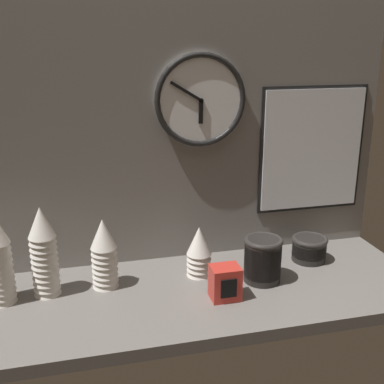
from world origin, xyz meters
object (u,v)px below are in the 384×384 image
object	(u,v)px
bowl_stack_far_right	(309,248)
bowl_stack_right	(263,259)
cup_stack_center_left	(104,253)
napkin_dispenser	(225,283)
cup_stack_center_right	(199,251)
cup_stack_left	(44,252)
menu_board	(312,150)
wall_clock	(201,100)

from	to	relation	value
bowl_stack_far_right	bowl_stack_right	xyz separation A→B (cm)	(-22.54, -10.52, 3.16)
cup_stack_center_left	napkin_dispenser	xyz separation A→B (cm)	(35.87, -16.76, -6.41)
cup_stack_center_right	cup_stack_center_left	world-z (taller)	cup_stack_center_left
cup_stack_left	menu_board	bearing A→B (deg)	9.51
cup_stack_center_right	menu_board	distance (cm)	58.12
bowl_stack_right	menu_board	size ratio (longest dim) A/B	0.32
bowl_stack_right	wall_clock	size ratio (longest dim) A/B	0.48
wall_clock	menu_board	xyz separation A→B (cm)	(43.59, 0.89, -19.77)
cup_stack_center_left	bowl_stack_far_right	distance (cm)	74.47
cup_stack_center_right	bowl_stack_right	bearing A→B (deg)	-24.36
cup_stack_center_right	menu_board	world-z (taller)	menu_board
wall_clock	cup_stack_left	bearing A→B (deg)	-164.07
cup_stack_center_left	menu_board	size ratio (longest dim) A/B	0.50
cup_stack_left	wall_clock	bearing A→B (deg)	15.93
bowl_stack_right	napkin_dispenser	size ratio (longest dim) A/B	1.41
cup_stack_center_right	cup_stack_left	world-z (taller)	cup_stack_left
menu_board	napkin_dispenser	xyz separation A→B (cm)	(-43.70, -32.64, -32.85)
wall_clock	menu_board	distance (cm)	47.87
bowl_stack_far_right	wall_clock	bearing A→B (deg)	161.18
menu_board	bowl_stack_right	bearing A→B (deg)	-138.91
wall_clock	cup_stack_center_left	bearing A→B (deg)	-157.38
bowl_stack_far_right	cup_stack_left	bearing A→B (deg)	-178.43
bowl_stack_right	cup_stack_center_left	bearing A→B (deg)	170.61
cup_stack_left	napkin_dispenser	world-z (taller)	cup_stack_left
cup_stack_center_right	bowl_stack_right	world-z (taller)	cup_stack_center_right
cup_stack_center_left	napkin_dispenser	distance (cm)	40.11
cup_stack_center_right	bowl_stack_far_right	size ratio (longest dim) A/B	1.36
bowl_stack_far_right	menu_board	bearing A→B (deg)	68.56
cup_stack_center_right	cup_stack_left	size ratio (longest dim) A/B	0.60
cup_stack_left	menu_board	size ratio (longest dim) A/B	0.62
cup_stack_center_left	bowl_stack_right	bearing A→B (deg)	-9.39
cup_stack_center_right	bowl_stack_far_right	distance (cm)	42.47
napkin_dispenser	cup_stack_center_left	bearing A→B (deg)	154.96
cup_stack_center_right	wall_clock	xyz separation A→B (cm)	(4.11, 14.60, 49.15)
bowl_stack_right	wall_clock	distance (cm)	57.43
cup_stack_center_right	bowl_stack_right	distance (cm)	21.65
cup_stack_center_left	wall_clock	bearing A→B (deg)	22.62
cup_stack_center_right	cup_stack_left	xyz separation A→B (cm)	(-50.34, -0.94, 5.89)
cup_stack_center_right	napkin_dispenser	world-z (taller)	cup_stack_center_right
cup_stack_center_right	cup_stack_center_left	bearing A→B (deg)	-179.30
cup_stack_left	cup_stack_center_left	bearing A→B (deg)	1.71
cup_stack_left	cup_stack_center_left	size ratio (longest dim) A/B	1.25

